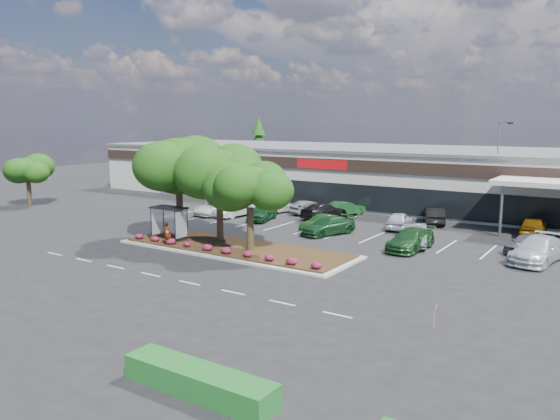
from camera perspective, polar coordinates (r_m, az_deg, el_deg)
The scene contains 31 objects.
ground at distance 35.71m, azimuth -6.00°, elevation -5.83°, with size 160.00×160.00×0.00m, color black.
retail_store at distance 64.63m, azimuth 13.44°, elevation 3.57°, with size 80.40×25.20×6.25m.
landscape_island at distance 39.92m, azimuth -4.58°, elevation -4.01°, with size 18.00×6.00×0.26m.
lane_markings at distance 44.09m, azimuth 2.48°, elevation -2.88°, with size 33.12×20.06×0.01m.
shrub_row at distance 38.24m, azimuth -6.53°, elevation -4.04°, with size 17.00×0.80×0.50m, color maroon, non-canonical shape.
bus_shelter at distance 42.30m, azimuth -11.39°, elevation -0.40°, with size 2.75×1.55×2.59m.
island_tree_west at distance 43.47m, azimuth -10.50°, elevation 2.41°, with size 7.20×7.20×7.89m, color #193B0D, non-canonical shape.
island_tree_mid at distance 41.71m, azimuth -6.35°, elevation 1.83°, with size 6.60×6.60×7.32m, color #193B0D, non-canonical shape.
island_tree_east at distance 38.15m, azimuth -3.15°, elevation 0.57°, with size 5.80×5.80×6.50m, color #193B0D, non-canonical shape.
hedge_south_east at distance 19.80m, azimuth -8.48°, elevation -17.26°, with size 6.00×1.30×0.90m, color #124418.
tree_west_far at distance 66.11m, azimuth -24.81°, elevation 2.78°, with size 4.80×4.80×5.61m, color #193B0D, non-canonical shape.
conifer_north_west at distance 89.38m, azimuth -2.24°, elevation 6.49°, with size 4.40×4.40×10.00m, color #193B0D.
person_waiting at distance 41.05m, azimuth -11.71°, elevation -2.42°, with size 0.61×0.40×1.68m, color #594C47.
light_pole at distance 56.00m, azimuth 21.78°, elevation 3.31°, with size 1.40×0.81×9.32m.
survey_stake at distance 25.94m, azimuth 15.89°, elevation -10.36°, with size 0.08×0.14×1.10m.
car_0 at distance 53.80m, azimuth -4.60°, elevation 0.15°, with size 1.67×4.79×1.58m, color #B7BDC4.
car_1 at distance 55.03m, azimuth -6.76°, elevation 0.23°, with size 2.35×5.09×1.41m, color silver.
car_2 at distance 51.50m, azimuth -1.88°, elevation -0.25°, with size 1.82×4.53×1.54m, color #164221.
car_3 at distance 46.50m, azimuth 4.48°, elevation -1.39°, with size 1.49×4.26×1.40m, color #184516.
car_4 at distance 45.30m, azimuth 5.08°, elevation -1.65°, with size 2.03×5.01×1.45m, color #1A4622.
car_5 at distance 40.85m, azimuth 13.50°, elevation -3.02°, with size 2.14×5.26×1.53m, color #1B4921.
car_6 at distance 42.40m, azimuth 13.90°, elevation -2.55°, with size 1.67×4.79×1.58m, color #52535A.
car_7 at distance 42.53m, azimuth 24.32°, elevation -3.22°, with size 1.61×4.00×1.36m, color #5D5C64.
car_8 at distance 40.06m, azimuth 25.29°, elevation -3.78°, with size 2.36×5.80×1.68m, color silver.
car_9 at distance 55.77m, azimuth -0.35°, elevation 0.48°, with size 1.81×4.50×1.53m, color silver.
car_10 at distance 55.09m, azimuth 2.99°, elevation 0.27°, with size 1.44×4.13×1.36m, color #56575D.
car_11 at distance 54.68m, azimuth 6.77°, elevation 0.18°, with size 1.51×4.34×1.43m, color #184B22.
car_12 at distance 52.51m, azimuth 4.63°, elevation -0.10°, with size 2.13×5.24×1.52m, color black.
car_13 at distance 51.73m, azimuth 15.78°, elevation -0.54°, with size 1.66×4.75×1.56m, color black.
car_14 at distance 48.52m, azimuth 12.36°, elevation -1.08°, with size 1.75×4.36×1.48m, color #B9BEC5.
car_16 at distance 49.16m, azimuth 24.99°, elevation -1.51°, with size 1.95×4.84×1.65m, color #774C0A.
Camera 1 is at (21.96, -26.60, 9.24)m, focal length 35.00 mm.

